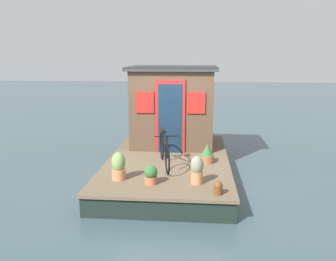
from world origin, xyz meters
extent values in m
plane|color=#384C54|center=(0.00, 0.00, 0.00)|extent=(60.00, 60.00, 0.00)
cube|color=brown|center=(0.00, 0.00, 0.41)|extent=(4.86, 2.80, 0.06)
cube|color=black|center=(0.00, 0.00, 0.19)|extent=(4.76, 2.74, 0.38)
cube|color=#4C3828|center=(1.33, 0.00, 1.44)|extent=(1.72, 2.08, 1.99)
cube|color=#28282B|center=(1.33, 0.00, 2.48)|extent=(1.92, 2.28, 0.10)
cube|color=#19334C|center=(0.45, 0.00, 1.29)|extent=(0.04, 0.60, 1.70)
cube|color=red|center=(0.44, 0.00, 1.34)|extent=(0.03, 0.72, 1.80)
cube|color=red|center=(0.45, -0.62, 1.69)|extent=(0.03, 0.44, 0.52)
cube|color=red|center=(0.45, 0.62, 1.69)|extent=(0.03, 0.44, 0.52)
torus|color=black|center=(-1.17, -0.07, 0.77)|extent=(0.65, 0.17, 0.65)
torus|color=black|center=(-0.10, 0.15, 0.77)|extent=(0.65, 0.17, 0.65)
cylinder|color=black|center=(-0.59, 0.05, 0.98)|extent=(1.00, 0.24, 0.45)
cylinder|color=black|center=(-0.76, 0.01, 1.17)|extent=(0.65, 0.17, 0.06)
cylinder|color=black|center=(-0.28, 0.12, 0.96)|extent=(0.37, 0.11, 0.41)
cylinder|color=black|center=(-1.13, -0.06, 0.98)|extent=(0.13, 0.06, 0.42)
cube|color=black|center=(-0.45, 0.08, 1.18)|extent=(0.22, 0.14, 0.06)
cylinder|color=black|center=(-1.08, -0.05, 1.21)|extent=(0.13, 0.49, 0.02)
cylinder|color=#B2603D|center=(-1.75, 0.19, 0.51)|extent=(0.24, 0.24, 0.14)
sphere|color=#2D602D|center=(-1.75, 0.19, 0.67)|extent=(0.25, 0.25, 0.25)
cylinder|color=#C6754C|center=(-1.65, -0.67, 0.56)|extent=(0.23, 0.23, 0.23)
ellipsoid|color=gray|center=(-1.65, -0.67, 0.80)|extent=(0.25, 0.25, 0.36)
cylinder|color=#C6754C|center=(-1.56, 0.84, 0.54)|extent=(0.27, 0.27, 0.20)
ellipsoid|color=#70934C|center=(-1.56, 0.84, 0.79)|extent=(0.27, 0.27, 0.40)
cylinder|color=#935138|center=(-0.30, -0.90, 0.52)|extent=(0.32, 0.32, 0.16)
cone|color=#2D602D|center=(-0.30, -0.90, 0.73)|extent=(0.29, 0.29, 0.26)
cylinder|color=brown|center=(-2.15, -1.05, 0.52)|extent=(0.15, 0.15, 0.16)
sphere|color=brown|center=(-2.15, -1.05, 0.60)|extent=(0.16, 0.16, 0.16)
camera|label=1|loc=(-7.95, -0.68, 2.82)|focal=37.47mm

